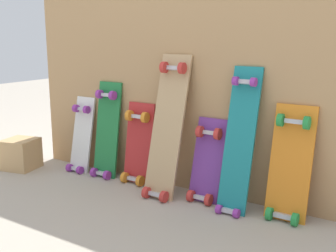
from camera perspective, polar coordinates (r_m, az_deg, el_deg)
The scene contains 10 objects.
ground_plane at distance 2.76m, azimuth 0.79°, elevation -8.45°, with size 12.00×12.00×0.00m, color #A89E8E.
plywood_wall_panel at distance 2.64m, azimuth 1.67°, elevation 9.98°, with size 2.35×0.04×1.74m, color tan.
skateboard_white at distance 3.13m, azimuth -11.62°, elevation -1.73°, with size 0.17×0.19×0.60m.
skateboard_green at distance 2.97m, azimuth -8.29°, elevation -1.12°, with size 0.19×0.18×0.72m.
skateboard_red at distance 2.83m, azimuth -4.11°, elevation -2.93°, with size 0.21×0.16×0.59m.
skateboard_natural at distance 2.57m, azimuth -0.12°, elevation -0.74°, with size 0.21×0.31×0.92m.
skateboard_purple at distance 2.54m, azimuth 5.22°, elevation -5.30°, with size 0.19×0.21×0.55m.
skateboard_teal at distance 2.39m, azimuth 9.50°, elevation -2.76°, with size 0.17×0.26×0.88m.
skateboard_orange at distance 2.35m, azimuth 16.07°, elevation -5.57°, with size 0.22×0.20×0.68m.
wooden_crate at distance 3.32m, azimuth -19.23°, elevation -3.57°, with size 0.22×0.22×0.22m, color tan.
Camera 1 is at (1.36, -2.19, 0.98)m, focal length 45.19 mm.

